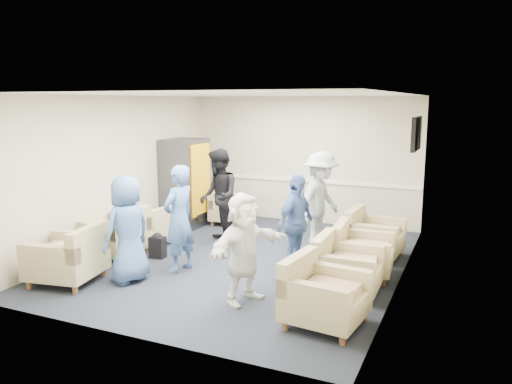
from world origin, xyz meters
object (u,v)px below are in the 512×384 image
at_px(armchair_right_midnear, 344,269).
at_px(person_mid_right, 296,223).
at_px(armchair_right_far, 372,237).
at_px(person_mid_left, 179,219).
at_px(person_back_left, 219,197).
at_px(person_front_right, 244,248).
at_px(armchair_right_midfar, 359,254).
at_px(armchair_corner, 230,210).
at_px(person_front_left, 128,229).
at_px(armchair_left_near, 70,259).
at_px(armchair_left_far, 152,228).
at_px(person_back_right, 321,201).
at_px(armchair_right_near, 321,297).
at_px(armchair_left_mid, 117,236).
at_px(vending_machine, 186,183).

bearing_deg(armchair_right_midnear, person_mid_right, 56.00).
xyz_separation_m(armchair_right_far, person_mid_left, (-2.57, -1.93, 0.48)).
xyz_separation_m(armchair_right_far, person_back_left, (-2.71, -0.38, 0.54)).
distance_m(person_mid_left, person_front_right, 1.59).
bearing_deg(armchair_right_far, armchair_right_midfar, -175.80).
distance_m(armchair_corner, person_front_left, 3.69).
xyz_separation_m(armchair_right_far, armchair_corner, (-3.20, 1.04, -0.04)).
bearing_deg(person_front_right, armchair_left_near, 116.95).
xyz_separation_m(armchair_left_far, armchair_right_far, (3.82, 0.90, 0.04)).
relative_size(armchair_right_midfar, person_back_right, 0.52).
bearing_deg(person_mid_left, armchair_right_near, 79.00).
height_order(armchair_right_near, armchair_right_far, same).
relative_size(armchair_right_midfar, person_mid_left, 0.55).
bearing_deg(armchair_right_near, armchair_right_midnear, 6.54).
xyz_separation_m(armchair_left_far, armchair_right_near, (3.79, -2.00, 0.04)).
bearing_deg(armchair_right_midnear, armchair_left_mid, 88.57).
relative_size(armchair_left_far, person_back_left, 0.50).
distance_m(armchair_right_midnear, armchair_corner, 4.26).
distance_m(armchair_left_near, person_mid_left, 1.66).
relative_size(person_mid_left, person_back_left, 0.94).
bearing_deg(person_mid_left, armchair_left_near, -37.06).
bearing_deg(armchair_right_near, armchair_right_midfar, 5.39).
distance_m(armchair_left_far, person_back_left, 1.35).
xyz_separation_m(armchair_right_far, vending_machine, (-3.98, 0.55, 0.58)).
distance_m(person_front_left, person_front_right, 1.86).
height_order(armchair_right_midfar, person_mid_left, person_mid_left).
xyz_separation_m(vending_machine, person_front_right, (2.83, -3.17, -0.19)).
bearing_deg(person_back_right, person_back_left, 116.48).
bearing_deg(armchair_left_near, person_back_left, 149.00).
height_order(armchair_left_mid, armchair_right_midnear, armchair_left_mid).
bearing_deg(person_mid_right, person_mid_left, 126.55).
height_order(armchair_right_midnear, person_back_right, person_back_right).
bearing_deg(armchair_right_midnear, armchair_right_far, -1.91).
xyz_separation_m(person_back_left, person_mid_right, (1.78, -0.84, -0.12)).
bearing_deg(person_mid_right, person_front_left, 137.15).
xyz_separation_m(armchair_left_near, person_back_right, (2.80, 3.12, 0.51)).
relative_size(armchair_left_near, person_back_left, 0.59).
height_order(armchair_right_midnear, person_mid_right, person_mid_right).
distance_m(person_mid_left, person_mid_right, 1.79).
bearing_deg(armchair_right_midfar, armchair_right_near, 173.98).
distance_m(armchair_right_midfar, armchair_corner, 3.81).
xyz_separation_m(armchair_left_near, vending_machine, (-0.24, 3.57, 0.56)).
bearing_deg(person_back_left, armchair_right_midfar, 42.74).
bearing_deg(person_back_left, person_front_right, 0.63).
bearing_deg(armchair_corner, person_back_right, 152.31).
bearing_deg(person_mid_left, person_back_left, -165.15).
relative_size(armchair_right_midnear, person_front_right, 0.59).
relative_size(armchair_left_far, armchair_right_near, 0.92).
bearing_deg(person_back_right, person_front_right, -173.19).
distance_m(armchair_right_midnear, armchair_right_midfar, 0.79).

